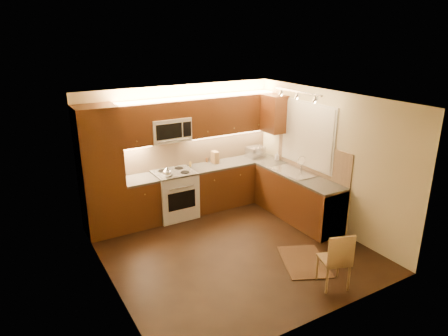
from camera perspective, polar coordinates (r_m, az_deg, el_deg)
floor at (r=6.86m, az=1.27°, el=-11.44°), size 4.00×4.00×0.01m
ceiling at (r=6.00m, az=1.44°, el=9.64°), size 4.00×4.00×0.01m
wall_back at (r=8.01m, az=-6.19°, el=2.71°), size 4.00×0.01×2.50m
wall_front at (r=4.89m, az=13.90°, el=-8.64°), size 4.00×0.01×2.50m
wall_left at (r=5.61m, az=-16.38°, el=-5.15°), size 0.01×4.00×2.50m
wall_right at (r=7.52m, az=14.44°, el=1.13°), size 0.01×4.00×2.50m
pantry at (r=7.27m, az=-17.07°, el=-0.54°), size 0.70×0.60×2.30m
base_cab_back_left at (r=7.69m, az=-11.79°, el=-4.79°), size 0.62×0.60×0.86m
counter_back_left at (r=7.52m, az=-12.01°, el=-1.65°), size 0.62×0.60×0.04m
base_cab_back_right at (r=8.48m, az=1.26°, el=-2.10°), size 1.92×0.60×0.86m
counter_back_right at (r=8.33m, az=1.28°, el=0.79°), size 1.92×0.60×0.04m
base_cab_right at (r=7.87m, az=10.36°, el=-4.12°), size 0.60×2.00×0.86m
counter_right at (r=7.71m, az=10.56°, el=-1.03°), size 0.60×2.00×0.04m
dishwasher at (r=7.41m, az=13.87°, el=-5.89°), size 0.58×0.60×0.84m
backsplash_back at (r=8.16m, az=-3.91°, el=2.71°), size 3.30×0.02×0.60m
backsplash_right at (r=7.80m, az=12.32°, el=1.55°), size 0.02×2.00×0.60m
upper_cab_back_left at (r=7.36m, az=-12.85°, el=5.93°), size 0.62×0.35×0.75m
upper_cab_back_right at (r=8.18m, az=0.87°, el=7.67°), size 1.92×0.35×0.75m
upper_cab_bridge at (r=7.55m, az=-7.95°, el=8.24°), size 0.76×0.35×0.31m
upper_cab_right_corner at (r=8.27m, az=7.11°, el=7.65°), size 0.35×0.50×0.75m
stove at (r=7.88m, az=-6.99°, el=-3.70°), size 0.76×0.65×0.92m
microwave at (r=7.61m, az=-7.78°, el=5.45°), size 0.76×0.38×0.44m
window_frame at (r=7.80m, az=11.76°, el=4.64°), size 0.03×1.44×1.24m
window_blinds at (r=7.78m, az=11.64°, el=4.62°), size 0.02×1.36×1.16m
sink at (r=7.79m, az=9.89°, el=-0.06°), size 0.52×0.86×0.15m
faucet at (r=7.88m, az=10.92°, el=0.68°), size 0.20×0.04×0.30m
track_light_bar at (r=7.24m, az=10.39°, el=10.60°), size 0.04×1.20×0.03m
kettle at (r=7.44m, az=-8.09°, el=-0.51°), size 0.18×0.18×0.20m
toaster_oven at (r=8.64m, az=4.46°, el=2.31°), size 0.39×0.31×0.22m
knife_block at (r=8.20m, az=-1.28°, el=1.54°), size 0.11×0.18×0.24m
spice_jar_a at (r=8.05m, az=-4.85°, el=0.56°), size 0.05×0.05×0.09m
spice_jar_b at (r=8.28m, az=-2.46°, el=1.13°), size 0.05×0.05×0.09m
spice_jar_c at (r=8.31m, az=-2.09°, el=1.20°), size 0.05×0.05×0.09m
spice_jar_d at (r=8.04m, az=-4.80°, el=0.55°), size 0.05×0.05×0.09m
soap_bottle at (r=8.49m, az=7.53°, el=1.70°), size 0.09×0.09×0.16m
rug at (r=6.65m, az=11.28°, el=-12.85°), size 0.99×1.15×0.01m
dining_chair at (r=6.00m, az=15.34°, el=-12.25°), size 0.48×0.48×0.86m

